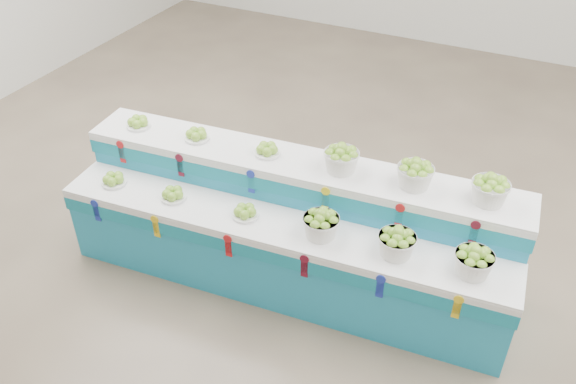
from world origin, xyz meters
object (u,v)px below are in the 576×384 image
at_px(basket_lower_left, 321,224).
at_px(basket_upper_right, 490,189).
at_px(display_stand, 288,228).
at_px(plate_upper_mid, 196,134).

height_order(basket_lower_left, basket_upper_right, basket_upper_right).
bearing_deg(display_stand, plate_upper_mid, 165.96).
bearing_deg(basket_lower_left, basket_upper_right, 26.68).
xyz_separation_m(basket_lower_left, plate_upper_mid, (-1.28, 0.35, 0.25)).
bearing_deg(basket_lower_left, plate_upper_mid, 164.59).
relative_size(display_stand, basket_upper_right, 13.31).
relative_size(basket_lower_left, basket_upper_right, 1.00).
xyz_separation_m(basket_lower_left, basket_upper_right, (1.06, 0.53, 0.30)).
bearing_deg(plate_upper_mid, display_stand, -9.62).
xyz_separation_m(display_stand, plate_upper_mid, (-0.92, 0.16, 0.56)).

